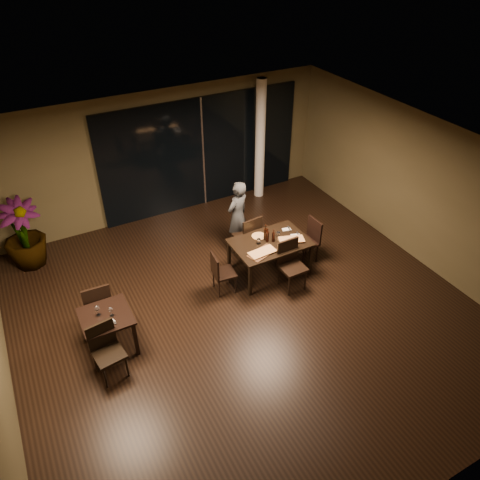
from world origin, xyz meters
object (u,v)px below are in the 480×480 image
object	(u,v)px
diner	(238,216)
potted_plant	(23,234)
main_table	(270,245)
chair_main_left	(220,271)
chair_side_near	(106,347)
chair_side_far	(98,303)
chair_main_near	(290,262)
bottle_a	(267,235)
chair_main_right	(309,238)
bottle_c	(265,232)
bottle_b	(274,236)
side_table	(107,321)
chair_main_far	(249,235)

from	to	relation	value
diner	potted_plant	size ratio (longest dim) A/B	1.08
potted_plant	diner	bearing A→B (deg)	-20.05
main_table	chair_main_left	distance (m)	1.15
main_table	chair_side_near	size ratio (longest dim) A/B	1.56
chair_side_far	chair_main_near	bearing A→B (deg)	173.32
chair_side_far	diner	xyz separation A→B (m)	(3.26, 1.02, 0.24)
main_table	bottle_a	world-z (taller)	bottle_a
chair_side_far	chair_main_right	bearing A→B (deg)	-178.40
chair_side_far	bottle_c	distance (m)	3.40
bottle_b	chair_main_left	bearing A→B (deg)	-177.40
bottle_c	side_table	bearing A→B (deg)	-169.36
bottle_c	bottle_a	bearing A→B (deg)	-94.43
chair_main_near	bottle_b	xyz separation A→B (m)	(-0.08, 0.50, 0.33)
side_table	bottle_a	size ratio (longest dim) A/B	2.75
chair_main_right	chair_side_near	distance (m)	4.60
main_table	side_table	size ratio (longest dim) A/B	1.88
side_table	bottle_c	distance (m)	3.44
chair_main_left	bottle_c	distance (m)	1.19
chair_main_right	chair_main_left	bearing A→B (deg)	-90.24
diner	bottle_c	world-z (taller)	diner
chair_main_far	chair_main_left	bearing A→B (deg)	28.89
chair_side_far	bottle_c	xyz separation A→B (m)	(3.38, 0.07, 0.35)
diner	bottle_a	xyz separation A→B (m)	(0.11, -1.03, 0.10)
bottle_a	bottle_b	world-z (taller)	bottle_a
bottle_a	bottle_c	distance (m)	0.08
chair_main_left	diner	world-z (taller)	diner
potted_plant	bottle_b	distance (m)	5.04
chair_main_left	bottle_b	world-z (taller)	bottle_b
chair_side_far	bottle_b	bearing A→B (deg)	-178.66
chair_main_left	bottle_c	bearing A→B (deg)	-73.76
chair_main_left	chair_main_right	distance (m)	2.08
chair_main_far	chair_main_right	bearing A→B (deg)	142.61
chair_main_right	potted_plant	size ratio (longest dim) A/B	0.64
main_table	potted_plant	bearing A→B (deg)	148.83
bottle_b	bottle_a	bearing A→B (deg)	148.85
side_table	chair_side_near	distance (m)	0.50
main_table	chair_main_far	xyz separation A→B (m)	(-0.12, 0.64, -0.11)
diner	bottle_b	bearing A→B (deg)	79.36
main_table	diner	bearing A→B (deg)	98.28
chair_main_right	potted_plant	bearing A→B (deg)	-118.19
main_table	chair_side_far	xyz separation A→B (m)	(-3.42, 0.06, -0.11)
main_table	bottle_c	distance (m)	0.27
chair_main_near	bottle_c	distance (m)	0.76
chair_main_left	chair_side_far	size ratio (longest dim) A/B	0.87
chair_main_near	side_table	bearing A→B (deg)	179.06
chair_main_left	bottle_a	xyz separation A→B (m)	(1.09, 0.12, 0.41)
chair_side_far	bottle_c	size ratio (longest dim) A/B	3.08
chair_main_far	chair_main_right	size ratio (longest dim) A/B	1.06
diner	potted_plant	distance (m)	4.36
chair_main_right	bottle_c	bearing A→B (deg)	-100.10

